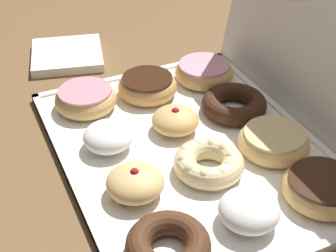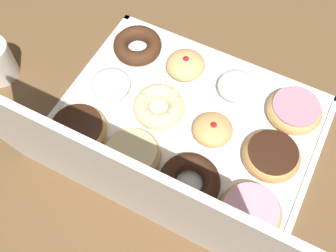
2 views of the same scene
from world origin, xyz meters
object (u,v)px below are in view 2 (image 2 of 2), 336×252
Objects in this scene: pink_frosted_donut_0 at (294,110)px; chocolate_frosted_donut_11 at (78,129)px; powdered_filled_donut_7 at (112,83)px; pink_frosted_donut_8 at (250,212)px; powdered_filled_donut_1 at (237,86)px; chocolate_frosted_donut_4 at (271,157)px; jelly_filled_donut_5 at (213,130)px; donut_box at (187,125)px; jelly_filled_donut_2 at (186,65)px; chocolate_cake_ring_donut_9 at (189,182)px; glazed_ring_donut_10 at (132,155)px; cruller_donut_6 at (160,105)px; chocolate_cake_ring_donut_3 at (138,45)px.

chocolate_frosted_donut_11 is (0.37, 0.24, -0.00)m from pink_frosted_donut_0.
pink_frosted_donut_8 is at bearing 160.75° from powdered_filled_donut_7.
powdered_filled_donut_1 reaches higher than pink_frosted_donut_0.
jelly_filled_donut_5 reaches higher than chocolate_frosted_donut_4.
pink_frosted_donut_8 is at bearing 179.95° from chocolate_frosted_donut_11.
chocolate_frosted_donut_4 reaches higher than donut_box.
pink_frosted_donut_0 is 0.12m from chocolate_frosted_donut_4.
chocolate_frosted_donut_4 is at bearing 178.73° from donut_box.
chocolate_cake_ring_donut_9 is at bearing 117.67° from jelly_filled_donut_2.
powdered_filled_donut_7 is 0.17m from glazed_ring_donut_10.
jelly_filled_donut_5 is at bearing 42.45° from pink_frosted_donut_0.
pink_frosted_donut_8 is at bearing 135.52° from jelly_filled_donut_2.
jelly_filled_donut_5 is 0.12m from cruller_donut_6.
powdered_filled_donut_7 is (0.18, -0.00, 0.03)m from donut_box.
pink_frosted_donut_8 is (-0.13, 0.12, -0.00)m from jelly_filled_donut_5.
glazed_ring_donut_10 is (-0.13, 0.25, 0.00)m from chocolate_cake_ring_donut_3.
pink_frosted_donut_0 is at bearing -135.77° from glazed_ring_donut_10.
donut_box is at bearing 32.59° from pink_frosted_donut_0.
chocolate_cake_ring_donut_3 is 1.31× the size of powdered_filled_donut_7.
pink_frosted_donut_8 is at bearing 178.70° from chocolate_cake_ring_donut_9.
pink_frosted_donut_0 is 1.32× the size of jelly_filled_donut_2.
cruller_donut_6 is 0.93× the size of chocolate_frosted_donut_11.
pink_frosted_donut_0 is 0.39m from powdered_filled_donut_7.
cruller_donut_6 is at bearing -1.51° from jelly_filled_donut_5.
chocolate_cake_ring_donut_3 is at bearing -27.03° from jelly_filled_donut_5.
chocolate_cake_ring_donut_9 is 0.12m from glazed_ring_donut_10.
chocolate_cake_ring_donut_9 is (-0.13, 0.24, -0.00)m from jelly_filled_donut_2.
chocolate_frosted_donut_4 is at bearing 87.12° from pink_frosted_donut_0.
glazed_ring_donut_10 is (-0.00, 0.24, -0.00)m from jelly_filled_donut_2.
chocolate_frosted_donut_11 is (0.25, 0.00, 0.00)m from chocolate_cake_ring_donut_9.
donut_box is 0.22m from pink_frosted_donut_8.
powdered_filled_donut_7 is at bearing -46.45° from glazed_ring_donut_10.
pink_frosted_donut_0 is 1.39× the size of jelly_filled_donut_5.
chocolate_cake_ring_donut_3 is 0.99× the size of chocolate_frosted_donut_4.
donut_box is 0.18m from powdered_filled_donut_7.
cruller_donut_6 is at bearing -1.65° from chocolate_frosted_donut_4.
donut_box is 6.19× the size of jelly_filled_donut_2.
donut_box is 4.51× the size of chocolate_cake_ring_donut_9.
pink_frosted_donut_0 is 0.27m from chocolate_cake_ring_donut_9.
pink_frosted_donut_8 is 0.25m from glazed_ring_donut_10.
jelly_filled_donut_5 is at bearing 178.85° from powdered_filled_donut_7.
jelly_filled_donut_5 is 0.69× the size of chocolate_frosted_donut_11.
pink_frosted_donut_0 is 0.98× the size of pink_frosted_donut_8.
chocolate_frosted_donut_4 is at bearing 134.67° from powdered_filled_donut_1.
cruller_donut_6 is 0.18m from chocolate_cake_ring_donut_9.
pink_frosted_donut_8 is 0.99× the size of glazed_ring_donut_10.
pink_frosted_donut_8 is 0.12m from chocolate_cake_ring_donut_9.
jelly_filled_donut_2 reaches higher than chocolate_frosted_donut_4.
chocolate_frosted_donut_4 is 0.95× the size of chocolate_cake_ring_donut_9.
glazed_ring_donut_10 is 0.99× the size of chocolate_frosted_donut_11.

